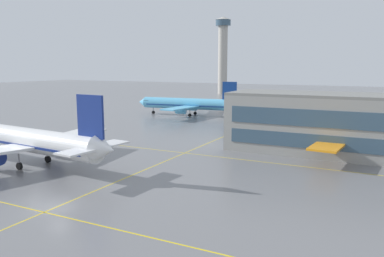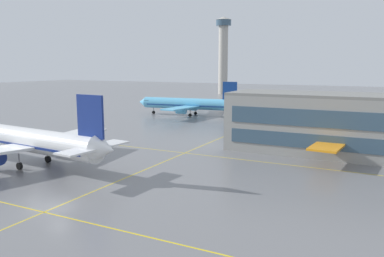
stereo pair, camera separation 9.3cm
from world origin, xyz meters
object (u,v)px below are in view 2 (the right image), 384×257
object	(u,v)px
airliner_second_row	(351,136)
control_tower	(223,50)
airliner_third_row	(189,104)
airliner_front_gate	(27,140)

from	to	relation	value
airliner_second_row	control_tower	xyz separation A→B (m)	(-79.67, 131.88, 21.13)
airliner_third_row	control_tower	world-z (taller)	control_tower
airliner_front_gate	airliner_third_row	distance (m)	67.68
airliner_third_row	airliner_front_gate	bearing A→B (deg)	-85.04
airliner_second_row	airliner_third_row	distance (m)	63.08
airliner_front_gate	airliner_third_row	size ratio (longest dim) A/B	1.08
airliner_front_gate	airliner_second_row	size ratio (longest dim) A/B	1.18
airliner_front_gate	control_tower	world-z (taller)	control_tower
airliner_third_row	control_tower	bearing A→B (deg)	106.34
airliner_front_gate	control_tower	bearing A→B (deg)	101.74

